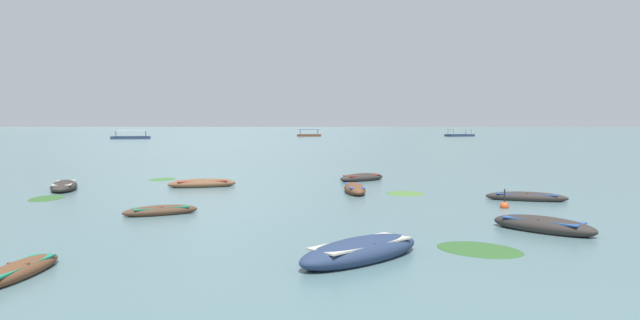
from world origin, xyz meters
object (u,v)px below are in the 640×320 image
(rowboat_0, at_px, (19,271))
(ferry_2, at_px, (131,137))
(rowboat_3, at_px, (543,225))
(rowboat_6, at_px, (526,197))
(rowboat_8, at_px, (202,184))
(ferry_1, at_px, (460,135))
(mooring_buoy, at_px, (504,206))
(rowboat_2, at_px, (64,186))
(rowboat_7, at_px, (362,178))
(ferry_0, at_px, (309,135))
(rowboat_1, at_px, (355,189))
(rowboat_4, at_px, (161,211))
(rowboat_5, at_px, (361,251))

(rowboat_0, xyz_separation_m, ferry_2, (-31.93, 141.04, 0.30))
(rowboat_3, relative_size, rowboat_6, 0.92)
(rowboat_8, xyz_separation_m, ferry_2, (-34.01, 120.68, 0.25))
(ferry_1, height_order, mooring_buoy, ferry_1)
(rowboat_2, relative_size, rowboat_7, 1.21)
(ferry_2, bearing_deg, ferry_0, 28.86)
(rowboat_3, height_order, ferry_2, ferry_2)
(rowboat_2, xyz_separation_m, rowboat_7, (18.46, 3.84, -0.01))
(rowboat_0, relative_size, mooring_buoy, 3.43)
(rowboat_1, height_order, rowboat_4, rowboat_1)
(rowboat_0, distance_m, rowboat_7, 26.52)
(rowboat_2, bearing_deg, ferry_1, 63.08)
(rowboat_4, height_order, rowboat_8, rowboat_8)
(rowboat_0, distance_m, rowboat_1, 20.01)
(rowboat_1, distance_m, rowboat_2, 17.20)
(rowboat_0, xyz_separation_m, rowboat_5, (8.94, 1.02, 0.10))
(ferry_0, height_order, ferry_1, same)
(rowboat_6, relative_size, rowboat_7, 1.06)
(rowboat_6, xyz_separation_m, mooring_buoy, (-2.17, -2.37, -0.08))
(rowboat_5, relative_size, ferry_2, 0.41)
(rowboat_3, relative_size, ferry_2, 0.34)
(rowboat_6, xyz_separation_m, rowboat_7, (-6.72, 10.71, 0.02))
(rowboat_8, bearing_deg, rowboat_5, -70.46)
(rowboat_8, height_order, ferry_2, ferry_2)
(rowboat_1, relative_size, rowboat_4, 1.22)
(rowboat_4, bearing_deg, ferry_1, 66.87)
(rowboat_4, height_order, rowboat_7, rowboat_7)
(rowboat_6, distance_m, ferry_1, 159.93)
(rowboat_6, xyz_separation_m, ferry_1, (48.70, 152.33, 0.27))
(rowboat_1, bearing_deg, ferry_0, 87.22)
(rowboat_2, relative_size, rowboat_5, 1.03)
(rowboat_3, bearing_deg, ferry_0, 89.19)
(rowboat_2, relative_size, rowboat_3, 1.24)
(rowboat_1, bearing_deg, ferry_2, 109.07)
(rowboat_0, bearing_deg, rowboat_5, 6.51)
(rowboat_8, xyz_separation_m, mooring_buoy, (15.04, -10.10, -0.10))
(ferry_1, bearing_deg, ferry_2, -166.53)
(rowboat_7, distance_m, rowboat_8, 10.91)
(rowboat_5, bearing_deg, rowboat_0, -173.49)
(rowboat_4, relative_size, ferry_1, 0.32)
(rowboat_2, xyz_separation_m, ferry_2, (-26.04, 121.53, 0.23))
(rowboat_8, bearing_deg, mooring_buoy, -33.88)
(rowboat_7, bearing_deg, ferry_1, 68.63)
(rowboat_4, bearing_deg, rowboat_8, 87.69)
(rowboat_6, distance_m, ferry_2, 138.24)
(ferry_1, bearing_deg, rowboat_8, -114.50)
(rowboat_8, bearing_deg, rowboat_7, 15.89)
(rowboat_1, relative_size, rowboat_8, 0.93)
(rowboat_5, bearing_deg, ferry_0, 86.75)
(rowboat_3, distance_m, ferry_1, 168.48)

